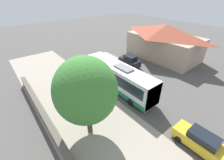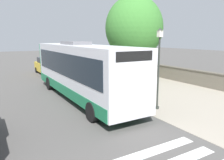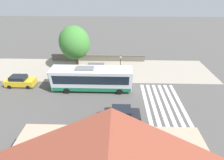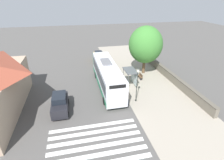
% 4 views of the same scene
% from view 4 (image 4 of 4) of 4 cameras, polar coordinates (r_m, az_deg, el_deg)
% --- Properties ---
extents(ground_plane, '(120.00, 120.00, 0.00)m').
position_cam_4_polar(ground_plane, '(26.70, 2.35, -1.81)').
color(ground_plane, '#514F4C').
rests_on(ground_plane, ground).
extents(sidewalk_plaza, '(9.00, 44.00, 0.02)m').
position_cam_4_polar(sidewalk_plaza, '(28.08, 11.27, -0.82)').
color(sidewalk_plaza, '#9E9384').
rests_on(sidewalk_plaza, ground).
extents(crosswalk_stripes, '(9.00, 5.25, 0.01)m').
position_cam_4_polar(crosswalk_stripes, '(17.49, -5.16, -19.71)').
color(crosswalk_stripes, silver).
rests_on(crosswalk_stripes, ground).
extents(stone_wall, '(0.60, 20.00, 1.33)m').
position_cam_4_polar(stone_wall, '(29.58, 18.62, 1.13)').
color(stone_wall, '#6B6356').
rests_on(stone_wall, ground).
extents(bus, '(2.72, 12.13, 3.87)m').
position_cam_4_polar(bus, '(25.26, -1.56, 1.54)').
color(bus, silver).
rests_on(bus, ground).
extents(bus_shelter, '(1.64, 2.81, 2.61)m').
position_cam_4_polar(bus_shelter, '(25.83, 6.27, 2.32)').
color(bus_shelter, '#515459').
rests_on(bus_shelter, ground).
extents(pedestrian, '(0.34, 0.23, 1.76)m').
position_cam_4_polar(pedestrian, '(21.79, 5.22, -5.74)').
color(pedestrian, '#2D3347').
rests_on(pedestrian, ground).
extents(bench, '(0.40, 1.42, 0.88)m').
position_cam_4_polar(bench, '(28.96, 9.20, 1.24)').
color(bench, brown).
rests_on(bench, ground).
extents(street_lamp_near, '(0.28, 0.28, 4.64)m').
position_cam_4_polar(street_lamp_near, '(21.84, 8.18, -0.74)').
color(street_lamp_near, '#2D332D').
rests_on(street_lamp_near, ground).
extents(shade_tree, '(5.56, 5.56, 8.11)m').
position_cam_4_polar(shade_tree, '(29.87, 10.90, 11.22)').
color(shade_tree, brown).
rests_on(shade_tree, ground).
extents(parked_car_behind_bus, '(1.86, 4.63, 1.87)m').
position_cam_4_polar(parked_car_behind_bus, '(36.60, -4.24, 7.64)').
color(parked_car_behind_bus, gold).
rests_on(parked_car_behind_bus, ground).
extents(parked_car_far_lane, '(1.92, 4.27, 2.12)m').
position_cam_4_polar(parked_car_far_lane, '(21.58, -16.64, -7.31)').
color(parked_car_far_lane, black).
rests_on(parked_car_far_lane, ground).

